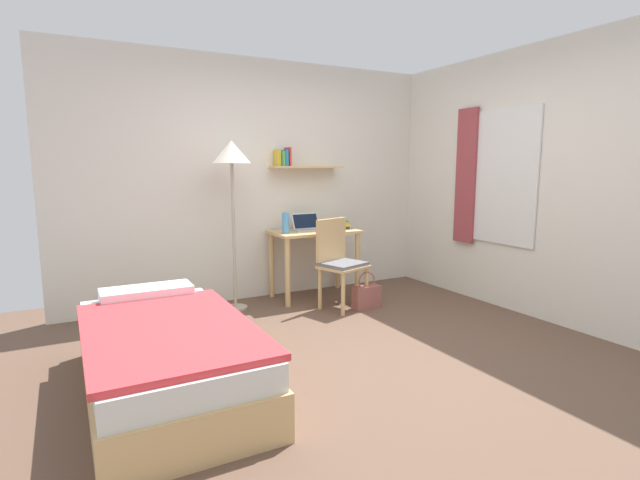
{
  "coord_description": "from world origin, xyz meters",
  "views": [
    {
      "loc": [
        -1.97,
        -2.97,
        1.46
      ],
      "look_at": [
        -0.11,
        0.51,
        0.85
      ],
      "focal_mm": 26.89,
      "sensor_mm": 36.0,
      "label": 1
    }
  ],
  "objects_px": {
    "desk_chair": "(339,259)",
    "standing_lamp": "(232,162)",
    "handbag": "(367,296)",
    "laptop": "(307,226)",
    "water_bottle": "(286,223)",
    "book_stack": "(339,224)",
    "bed": "(166,356)",
    "desk": "(315,244)"
  },
  "relations": [
    {
      "from": "desk_chair",
      "to": "standing_lamp",
      "type": "distance_m",
      "value": 1.46
    },
    {
      "from": "handbag",
      "to": "laptop",
      "type": "bearing_deg",
      "value": 113.97
    },
    {
      "from": "desk_chair",
      "to": "water_bottle",
      "type": "distance_m",
      "value": 0.7
    },
    {
      "from": "water_bottle",
      "to": "desk_chair",
      "type": "bearing_deg",
      "value": -47.68
    },
    {
      "from": "desk_chair",
      "to": "laptop",
      "type": "relative_size",
      "value": 2.77
    },
    {
      "from": "handbag",
      "to": "book_stack",
      "type": "bearing_deg",
      "value": 85.31
    },
    {
      "from": "bed",
      "to": "laptop",
      "type": "height_order",
      "value": "laptop"
    },
    {
      "from": "desk_chair",
      "to": "water_bottle",
      "type": "bearing_deg",
      "value": 132.32
    },
    {
      "from": "laptop",
      "to": "book_stack",
      "type": "height_order",
      "value": "laptop"
    },
    {
      "from": "desk",
      "to": "desk_chair",
      "type": "bearing_deg",
      "value": -86.35
    },
    {
      "from": "desk",
      "to": "handbag",
      "type": "xyz_separation_m",
      "value": [
        0.27,
        -0.65,
        -0.47
      ]
    },
    {
      "from": "desk",
      "to": "standing_lamp",
      "type": "xyz_separation_m",
      "value": [
        -0.94,
        -0.04,
        0.9
      ]
    },
    {
      "from": "standing_lamp",
      "to": "bed",
      "type": "bearing_deg",
      "value": -122.11
    },
    {
      "from": "standing_lamp",
      "to": "book_stack",
      "type": "distance_m",
      "value": 1.44
    },
    {
      "from": "desk",
      "to": "standing_lamp",
      "type": "relative_size",
      "value": 0.56
    },
    {
      "from": "bed",
      "to": "water_bottle",
      "type": "xyz_separation_m",
      "value": [
        1.55,
        1.55,
        0.63
      ]
    },
    {
      "from": "standing_lamp",
      "to": "laptop",
      "type": "xyz_separation_m",
      "value": [
        0.89,
        0.12,
        -0.69
      ]
    },
    {
      "from": "standing_lamp",
      "to": "laptop",
      "type": "distance_m",
      "value": 1.13
    },
    {
      "from": "standing_lamp",
      "to": "water_bottle",
      "type": "xyz_separation_m",
      "value": [
        0.57,
        -0.0,
        -0.63
      ]
    },
    {
      "from": "bed",
      "to": "standing_lamp",
      "type": "relative_size",
      "value": 1.08
    },
    {
      "from": "bed",
      "to": "desk_chair",
      "type": "height_order",
      "value": "desk_chair"
    },
    {
      "from": "bed",
      "to": "desk",
      "type": "relative_size",
      "value": 1.94
    },
    {
      "from": "standing_lamp",
      "to": "handbag",
      "type": "distance_m",
      "value": 1.92
    },
    {
      "from": "water_bottle",
      "to": "book_stack",
      "type": "xyz_separation_m",
      "value": [
        0.69,
        0.06,
        -0.06
      ]
    },
    {
      "from": "laptop",
      "to": "desk",
      "type": "bearing_deg",
      "value": -52.69
    },
    {
      "from": "bed",
      "to": "standing_lamp",
      "type": "height_order",
      "value": "standing_lamp"
    },
    {
      "from": "desk_chair",
      "to": "book_stack",
      "type": "bearing_deg",
      "value": 60.05
    },
    {
      "from": "desk",
      "to": "book_stack",
      "type": "relative_size",
      "value": 4.09
    },
    {
      "from": "desk",
      "to": "water_bottle",
      "type": "xyz_separation_m",
      "value": [
        -0.37,
        -0.05,
        0.27
      ]
    },
    {
      "from": "desk_chair",
      "to": "standing_lamp",
      "type": "relative_size",
      "value": 0.54
    },
    {
      "from": "standing_lamp",
      "to": "handbag",
      "type": "xyz_separation_m",
      "value": [
        1.21,
        -0.61,
        -1.37
      ]
    },
    {
      "from": "desk",
      "to": "book_stack",
      "type": "xyz_separation_m",
      "value": [
        0.32,
        0.02,
        0.21
      ]
    },
    {
      "from": "water_bottle",
      "to": "standing_lamp",
      "type": "bearing_deg",
      "value": 179.58
    },
    {
      "from": "desk_chair",
      "to": "laptop",
      "type": "height_order",
      "value": "laptop"
    },
    {
      "from": "standing_lamp",
      "to": "water_bottle",
      "type": "relative_size",
      "value": 7.69
    },
    {
      "from": "standing_lamp",
      "to": "handbag",
      "type": "bearing_deg",
      "value": -26.82
    },
    {
      "from": "bed",
      "to": "handbag",
      "type": "relative_size",
      "value": 4.78
    },
    {
      "from": "desk_chair",
      "to": "standing_lamp",
      "type": "bearing_deg",
      "value": 155.41
    },
    {
      "from": "desk",
      "to": "desk_chair",
      "type": "distance_m",
      "value": 0.5
    },
    {
      "from": "desk_chair",
      "to": "handbag",
      "type": "xyz_separation_m",
      "value": [
        0.24,
        -0.17,
        -0.38
      ]
    },
    {
      "from": "bed",
      "to": "book_stack",
      "type": "height_order",
      "value": "book_stack"
    },
    {
      "from": "water_bottle",
      "to": "handbag",
      "type": "bearing_deg",
      "value": -43.6
    }
  ]
}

